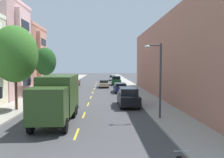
{
  "coord_description": "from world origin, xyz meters",
  "views": [
    {
      "loc": [
        1.67,
        -5.9,
        4.25
      ],
      "look_at": [
        2.89,
        23.63,
        2.33
      ],
      "focal_mm": 33.76,
      "sensor_mm": 36.0,
      "label": 1
    }
  ],
  "objects": [
    {
      "name": "lane_centerline_dashes",
      "position": [
        0.0,
        24.5,
        0.0
      ],
      "size": [
        0.14,
        47.2,
        0.01
      ],
      "color": "yellow",
      "rests_on": "ground_plane"
    },
    {
      "name": "apartment_block_opposite",
      "position": [
        13.7,
        20.0,
        5.01
      ],
      "size": [
        10.0,
        36.0,
        10.01
      ],
      "primitive_type": "cube",
      "color": "#B27560",
      "rests_on": "ground_plane"
    },
    {
      "name": "ground_plane",
      "position": [
        0.0,
        30.0,
        0.0
      ],
      "size": [
        160.0,
        160.0,
        0.0
      ],
      "primitive_type": "plane",
      "color": "#424244"
    },
    {
      "name": "sidewalk_right",
      "position": [
        7.1,
        28.0,
        0.07
      ],
      "size": [
        3.2,
        120.0,
        0.14
      ],
      "primitive_type": "cube",
      "color": "#A39E93",
      "rests_on": "ground_plane"
    },
    {
      "name": "townhouse_fourth_terracotta",
      "position": [
        -13.83,
        29.49,
        5.18
      ],
      "size": [
        11.07,
        7.83,
        10.75
      ],
      "color": "#B27560",
      "rests_on": "ground_plane"
    },
    {
      "name": "parked_pickup_silver",
      "position": [
        -4.43,
        20.38,
        0.83
      ],
      "size": [
        2.02,
        5.31,
        1.73
      ],
      "color": "#B2B5BA",
      "rests_on": "ground_plane"
    },
    {
      "name": "street_tree_third",
      "position": [
        -6.4,
        23.71,
        4.77
      ],
      "size": [
        3.03,
        3.03,
        6.57
      ],
      "color": "#47331E",
      "rests_on": "sidewalk_left"
    },
    {
      "name": "parked_pickup_burgundy",
      "position": [
        -4.34,
        37.2,
        0.83
      ],
      "size": [
        2.06,
        5.32,
        1.73
      ],
      "color": "maroon",
      "rests_on": "ground_plane"
    },
    {
      "name": "street_tree_second",
      "position": [
        -6.4,
        13.77,
        5.27
      ],
      "size": [
        4.06,
        4.06,
        7.73
      ],
      "color": "#47331E",
      "rests_on": "sidewalk_left"
    },
    {
      "name": "parked_wagon_navy",
      "position": [
        4.3,
        26.94,
        0.8
      ],
      "size": [
        1.91,
        4.73,
        1.5
      ],
      "color": "navy",
      "rests_on": "ground_plane"
    },
    {
      "name": "delivery_box_truck",
      "position": [
        -1.8,
        10.03,
        1.93
      ],
      "size": [
        2.42,
        7.13,
        3.45
      ],
      "color": "#2D471E",
      "rests_on": "ground_plane"
    },
    {
      "name": "parked_wagon_white",
      "position": [
        4.24,
        52.82,
        0.8
      ],
      "size": [
        1.84,
        4.71,
        1.5
      ],
      "color": "silver",
      "rests_on": "ground_plane"
    },
    {
      "name": "street_lamp",
      "position": [
        5.93,
        10.2,
        3.56
      ],
      "size": [
        1.35,
        0.28,
        5.79
      ],
      "color": "#38383D",
      "rests_on": "sidewalk_right"
    },
    {
      "name": "parked_suv_black",
      "position": [
        4.24,
        15.75,
        0.99
      ],
      "size": [
        1.98,
        4.81,
        1.93
      ],
      "color": "black",
      "rests_on": "ground_plane"
    },
    {
      "name": "moving_champagne_sedan",
      "position": [
        1.8,
        34.61,
        0.75
      ],
      "size": [
        1.8,
        4.5,
        1.43
      ],
      "color": "tan",
      "rests_on": "ground_plane"
    },
    {
      "name": "sidewalk_left",
      "position": [
        -7.1,
        28.0,
        0.07
      ],
      "size": [
        3.2,
        120.0,
        0.14
      ],
      "primitive_type": "cube",
      "color": "#A39E93",
      "rests_on": "ground_plane"
    },
    {
      "name": "parked_suv_forest",
      "position": [
        4.44,
        39.55,
        0.99
      ],
      "size": [
        2.05,
        4.84,
        1.93
      ],
      "color": "#194C28",
      "rests_on": "ground_plane"
    }
  ]
}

